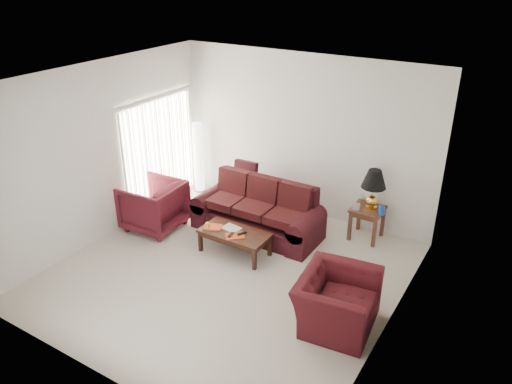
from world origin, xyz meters
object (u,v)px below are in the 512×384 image
(sofa, at_px, (257,209))
(armchair_left, at_px, (154,206))
(coffee_table, at_px, (235,242))
(end_table, at_px, (366,223))
(armchair_right, at_px, (337,301))
(floor_lamp, at_px, (198,157))

(sofa, xyz_separation_m, armchair_left, (-1.67, -0.81, -0.02))
(coffee_table, bearing_deg, armchair_left, 161.40)
(end_table, height_order, armchair_left, armchair_left)
(armchair_left, distance_m, armchair_right, 3.90)
(end_table, bearing_deg, coffee_table, -135.96)
(armchair_left, xyz_separation_m, armchair_right, (3.83, -0.72, -0.08))
(coffee_table, bearing_deg, sofa, 73.85)
(floor_lamp, distance_m, armchair_right, 4.78)
(floor_lamp, distance_m, coffee_table, 2.65)
(sofa, height_order, end_table, sofa)
(end_table, distance_m, floor_lamp, 3.69)
(sofa, height_order, armchair_left, sofa)
(sofa, distance_m, armchair_right, 2.65)
(armchair_left, bearing_deg, end_table, 112.82)
(sofa, relative_size, coffee_table, 1.97)
(armchair_right, bearing_deg, armchair_left, 73.04)
(end_table, height_order, armchair_right, armchair_right)
(armchair_left, bearing_deg, sofa, 112.80)
(armchair_right, relative_size, coffee_table, 0.96)
(floor_lamp, relative_size, armchair_left, 1.54)
(floor_lamp, height_order, armchair_right, floor_lamp)
(floor_lamp, relative_size, coffee_table, 1.30)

